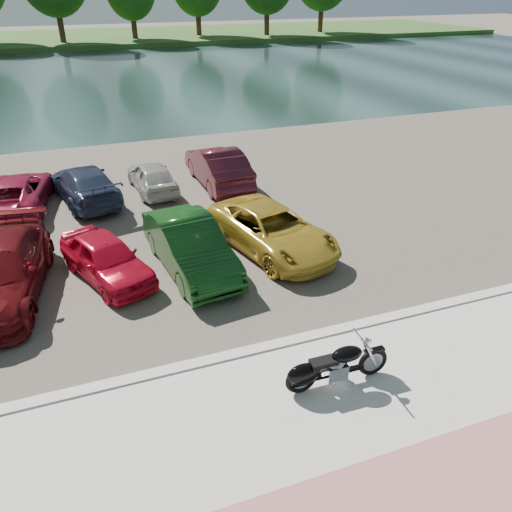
{
  "coord_description": "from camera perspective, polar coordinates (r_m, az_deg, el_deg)",
  "views": [
    {
      "loc": [
        -3.67,
        -6.39,
        7.55
      ],
      "look_at": [
        0.32,
        4.45,
        1.1
      ],
      "focal_mm": 35.0,
      "sensor_mm": 36.0,
      "label": 1
    }
  ],
  "objects": [
    {
      "name": "car_6",
      "position": [
        15.5,
        1.84,
        3.01
      ],
      "size": [
        3.41,
        5.3,
        1.36
      ],
      "primitive_type": "imported",
      "rotation": [
        0.0,
        0.0,
        0.25
      ],
      "color": "gold",
      "rests_on": "parking_lot"
    },
    {
      "name": "car_11",
      "position": [
        20.2,
        -18.97,
        7.78
      ],
      "size": [
        2.78,
        4.9,
        1.34
      ],
      "primitive_type": "imported",
      "rotation": [
        0.0,
        0.0,
        3.35
      ],
      "color": "#27304B",
      "rests_on": "parking_lot"
    },
    {
      "name": "kerb",
      "position": [
        11.82,
        2.69,
        -10.11
      ],
      "size": [
        60.0,
        0.3,
        0.14
      ],
      "primitive_type": "cube",
      "color": "#BBB7B0",
      "rests_on": "ground"
    },
    {
      "name": "motorcycle",
      "position": [
        10.58,
        8.27,
        -12.54
      ],
      "size": [
        2.33,
        0.75,
        1.05
      ],
      "rotation": [
        0.0,
        0.0,
        -0.02
      ],
      "color": "black",
      "rests_on": "promenade"
    },
    {
      "name": "far_bank",
      "position": [
        78.81,
        -18.91,
        22.49
      ],
      "size": [
        120.0,
        24.0,
        0.6
      ],
      "primitive_type": "cube",
      "color": "#2A4A1A",
      "rests_on": "ground"
    },
    {
      "name": "parking_lot",
      "position": [
        19.3,
        -7.65,
        5.94
      ],
      "size": [
        60.0,
        18.0,
        0.04
      ],
      "primitive_type": "cube",
      "color": "#48413A",
      "rests_on": "ground"
    },
    {
      "name": "car_5",
      "position": [
        14.52,
        -7.53,
        1.16
      ],
      "size": [
        2.11,
        4.7,
        1.5
      ],
      "primitive_type": "imported",
      "rotation": [
        0.0,
        0.0,
        0.12
      ],
      "color": "#103B11",
      "rests_on": "parking_lot"
    },
    {
      "name": "car_4",
      "position": [
        14.63,
        -16.76,
        -0.24
      ],
      "size": [
        2.73,
        3.97,
        1.26
      ],
      "primitive_type": "imported",
      "rotation": [
        0.0,
        0.0,
        0.37
      ],
      "color": "red",
      "rests_on": "parking_lot"
    },
    {
      "name": "car_10",
      "position": [
        20.53,
        -25.55,
        6.63
      ],
      "size": [
        2.65,
        4.67,
        1.23
      ],
      "primitive_type": "imported",
      "rotation": [
        0.0,
        0.0,
        3.0
      ],
      "color": "#9D1A3D",
      "rests_on": "parking_lot"
    },
    {
      "name": "car_13",
      "position": [
        20.82,
        -4.39,
        10.19
      ],
      "size": [
        1.77,
        4.71,
        1.54
      ],
      "primitive_type": "imported",
      "rotation": [
        0.0,
        0.0,
        3.17
      ],
      "color": "#45121D",
      "rests_on": "parking_lot"
    },
    {
      "name": "river",
      "position": [
        47.14,
        -16.35,
        18.87
      ],
      "size": [
        120.0,
        40.0,
        0.0
      ],
      "primitive_type": "cube",
      "color": "#172A27",
      "rests_on": "ground"
    },
    {
      "name": "promenade",
      "position": [
        9.94,
        9.78,
        -20.41
      ],
      "size": [
        60.0,
        6.0,
        0.1
      ],
      "primitive_type": "cube",
      "color": "#BBB7B0",
      "rests_on": "ground"
    },
    {
      "name": "car_12",
      "position": [
        20.5,
        -11.79,
        8.88
      ],
      "size": [
        1.74,
        3.69,
        1.22
      ],
      "primitive_type": "imported",
      "rotation": [
        0.0,
        0.0,
        3.23
      ],
      "color": "#B5B5B0",
      "rests_on": "parking_lot"
    },
    {
      "name": "ground",
      "position": [
        10.55,
        7.03,
        -16.81
      ],
      "size": [
        200.0,
        200.0,
        0.0
      ],
      "primitive_type": "plane",
      "color": "#595447",
      "rests_on": "ground"
    },
    {
      "name": "car_3",
      "position": [
        14.77,
        -27.24,
        -1.57
      ],
      "size": [
        2.87,
        5.46,
        1.51
      ],
      "primitive_type": "imported",
      "rotation": [
        0.0,
        0.0,
        -0.15
      ],
      "color": "#5B0D11",
      "rests_on": "parking_lot"
    }
  ]
}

